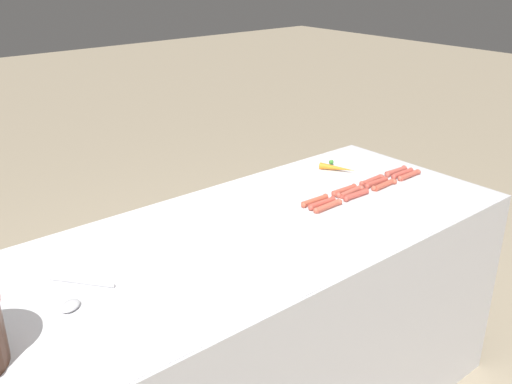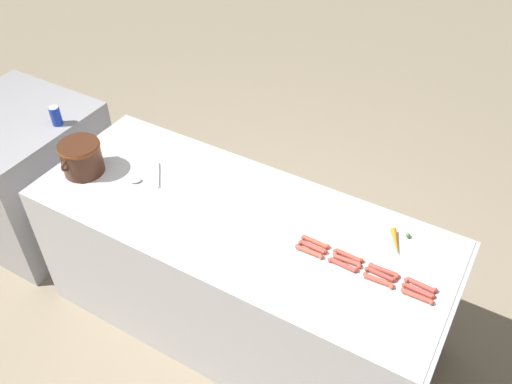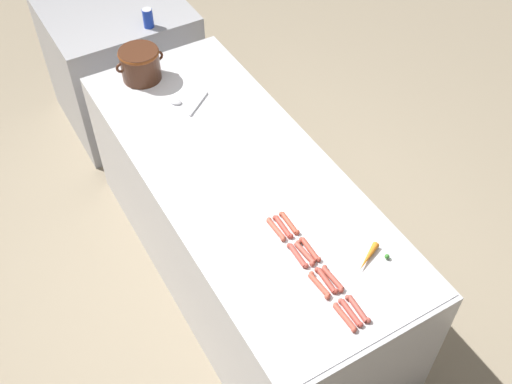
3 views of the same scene
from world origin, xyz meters
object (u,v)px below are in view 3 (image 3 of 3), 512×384
at_px(carrot, 369,257).
at_px(bean_pot, 140,63).
at_px(hot_dog_3, 276,229).
at_px(serving_spoon, 183,103).
at_px(hot_dog_2, 297,255).
at_px(hot_dog_10, 310,249).
at_px(hot_dog_6, 305,253).
at_px(hot_dog_9, 333,279).
at_px(soda_can, 148,18).
at_px(hot_dog_7, 283,227).
at_px(back_cabinet, 123,64).
at_px(hot_dog_0, 345,317).
at_px(hot_dog_8, 358,309).
at_px(hot_dog_4, 350,313).
at_px(hot_dog_5, 326,280).
at_px(hot_dog_11, 289,223).
at_px(hot_dog_1, 319,285).

bearing_deg(carrot, bean_pot, 101.28).
xyz_separation_m(hot_dog_3, serving_spoon, (0.03, 1.04, -0.00)).
xyz_separation_m(hot_dog_2, hot_dog_3, (-0.00, 0.17, 0.00)).
distance_m(hot_dog_10, bean_pot, 1.56).
distance_m(hot_dog_6, carrot, 0.28).
bearing_deg(hot_dog_9, soda_can, 87.42).
xyz_separation_m(hot_dog_6, hot_dog_7, (-0.00, 0.18, 0.00)).
bearing_deg(back_cabinet, hot_dog_7, -90.33).
bearing_deg(hot_dog_2, soda_can, 85.37).
height_order(hot_dog_0, hot_dog_8, same).
bearing_deg(back_cabinet, hot_dog_4, -90.29).
bearing_deg(soda_can, hot_dog_4, -93.21).
height_order(hot_dog_5, hot_dog_8, same).
bearing_deg(hot_dog_11, hot_dog_8, -90.12).
distance_m(hot_dog_9, bean_pot, 1.74).
relative_size(hot_dog_9, carrot, 0.90).
bearing_deg(hot_dog_7, hot_dog_8, -86.07).
height_order(hot_dog_3, hot_dog_10, same).
relative_size(back_cabinet, hot_dog_10, 6.03).
bearing_deg(hot_dog_11, hot_dog_4, -94.10).
bearing_deg(hot_dog_1, hot_dog_10, 68.24).
height_order(hot_dog_9, hot_dog_10, same).
bearing_deg(hot_dog_3, hot_dog_11, 1.22).
bearing_deg(hot_dog_4, serving_spoon, 90.11).
height_order(hot_dog_5, soda_can, soda_can).
distance_m(hot_dog_1, bean_pot, 1.73).
bearing_deg(hot_dog_3, carrot, -51.90).
height_order(hot_dog_2, soda_can, soda_can).
distance_m(hot_dog_3, hot_dog_9, 0.36).
relative_size(bean_pot, carrot, 1.72).
xyz_separation_m(back_cabinet, serving_spoon, (-0.02, -1.14, 0.45)).
height_order(hot_dog_1, hot_dog_10, same).
height_order(hot_dog_11, serving_spoon, hot_dog_11).
xyz_separation_m(hot_dog_9, serving_spoon, (-0.04, 1.39, -0.00)).
bearing_deg(hot_dog_8, hot_dog_6, 95.20).
xyz_separation_m(hot_dog_1, hot_dog_6, (0.04, 0.17, 0.00)).
xyz_separation_m(serving_spoon, carrot, (0.24, -1.38, 0.01)).
bearing_deg(hot_dog_9, bean_pot, 94.71).
xyz_separation_m(hot_dog_0, hot_dog_10, (0.07, 0.36, 0.00)).
distance_m(hot_dog_1, hot_dog_3, 0.35).
relative_size(hot_dog_4, hot_dog_5, 1.00).
distance_m(hot_dog_10, hot_dog_11, 0.17).
bearing_deg(back_cabinet, hot_dog_10, -89.44).
xyz_separation_m(hot_dog_7, hot_dog_11, (0.04, 0.00, 0.00)).
bearing_deg(hot_dog_2, hot_dog_0, -90.47).
distance_m(hot_dog_3, soda_can, 1.84).
height_order(hot_dog_6, hot_dog_7, same).
xyz_separation_m(hot_dog_2, serving_spoon, (0.03, 1.22, -0.00)).
relative_size(hot_dog_4, hot_dog_11, 1.00).
relative_size(hot_dog_1, hot_dog_2, 1.00).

